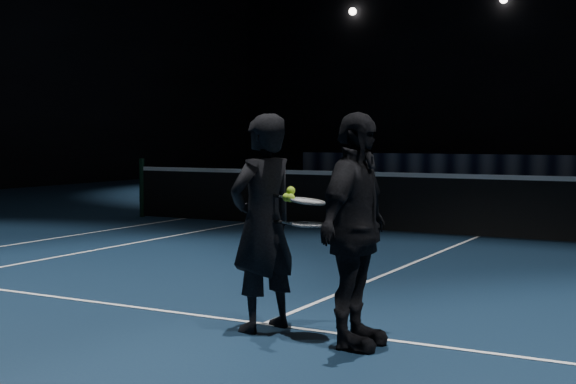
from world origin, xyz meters
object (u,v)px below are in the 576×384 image
Objects in this scene: racket_lower at (310,225)px; racket_upper at (307,201)px; player_a at (263,223)px; player_b at (355,231)px; tennis_balls at (289,195)px.

racket_lower is 0.18m from racket_upper.
player_b is (0.84, -0.13, 0.00)m from player_a.
player_a is 0.34m from tennis_balls.
player_b is at bearing -0.00° from racket_lower.
player_a is at bearing -180.00° from racket_lower.
player_a is 2.50× the size of racket_lower.
player_a is 1.00× the size of player_b.
racket_upper is (-0.44, 0.11, 0.19)m from player_b.
player_a is 14.14× the size of tennis_balls.
racket_upper is 5.67× the size of tennis_balls.
player_a is 2.50× the size of racket_upper.
racket_lower is at bearing 99.15° from player_a.
racket_lower is at bearing 79.91° from player_b.
racket_lower is (0.44, -0.07, 0.02)m from player_a.
tennis_balls is at bearing -170.43° from racket_upper.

